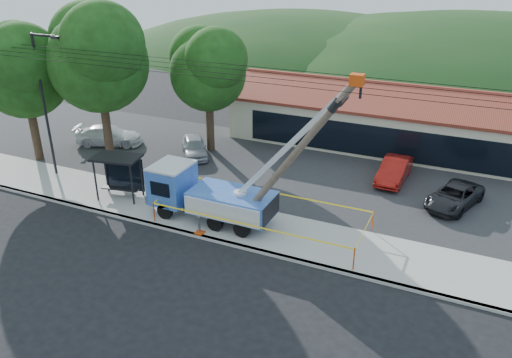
{
  "coord_description": "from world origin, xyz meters",
  "views": [
    {
      "loc": [
        10.1,
        -16.58,
        13.19
      ],
      "look_at": [
        0.26,
        5.0,
        2.41
      ],
      "focal_mm": 35.0,
      "sensor_mm": 36.0,
      "label": 1
    }
  ],
  "objects": [
    {
      "name": "car_white",
      "position": [
        -14.43,
        10.82,
        0.0
      ],
      "size": [
        5.29,
        3.64,
        1.42
      ],
      "primitive_type": "imported",
      "rotation": [
        0.0,
        0.0,
        1.94
      ],
      "color": "white",
      "rests_on": "ground"
    },
    {
      "name": "hill_center",
      "position": [
        10.0,
        55.0,
        0.0
      ],
      "size": [
        89.6,
        64.0,
        32.0
      ],
      "primitive_type": "ellipsoid",
      "color": "#153915",
      "rests_on": "ground"
    },
    {
      "name": "car_red",
      "position": [
        6.1,
        13.05,
        0.0
      ],
      "size": [
        1.7,
        4.35,
        1.41
      ],
      "primitive_type": "imported",
      "rotation": [
        0.0,
        0.0,
        -0.05
      ],
      "color": "maroon",
      "rests_on": "ground"
    },
    {
      "name": "car_silver",
      "position": [
        -7.45,
        11.48,
        0.0
      ],
      "size": [
        3.64,
        4.15,
        1.35
      ],
      "primitive_type": "imported",
      "rotation": [
        0.0,
        0.0,
        0.63
      ],
      "color": "#B2B5B9",
      "rests_on": "ground"
    },
    {
      "name": "utility_truck",
      "position": [
        -1.97,
        3.88,
        1.63
      ],
      "size": [
        11.03,
        3.68,
        8.52
      ],
      "color": "black",
      "rests_on": "ground"
    },
    {
      "name": "hill_west",
      "position": [
        -15.0,
        55.0,
        0.0
      ],
      "size": [
        78.4,
        56.0,
        28.0
      ],
      "primitive_type": "ellipsoid",
      "color": "#153915",
      "rests_on": "ground"
    },
    {
      "name": "curb",
      "position": [
        0.0,
        2.1,
        0.07
      ],
      "size": [
        60.0,
        0.25,
        0.15
      ],
      "primitive_type": "cube",
      "color": "#A9A79E",
      "rests_on": "ground"
    },
    {
      "name": "car_dark",
      "position": [
        9.83,
        10.92,
        0.0
      ],
      "size": [
        3.36,
        4.79,
        1.21
      ],
      "primitive_type": "imported",
      "rotation": [
        0.0,
        0.0,
        -0.34
      ],
      "color": "black",
      "rests_on": "ground"
    },
    {
      "name": "leaning_pole",
      "position": [
        2.86,
        3.65,
        4.73
      ],
      "size": [
        6.06,
        1.96,
        8.47
      ],
      "color": "#4D4332",
      "rests_on": "ground"
    },
    {
      "name": "strip_mall",
      "position": [
        4.0,
        19.98,
        1.88
      ],
      "size": [
        22.5,
        8.53,
        4.67
      ],
      "color": "beige",
      "rests_on": "ground"
    },
    {
      "name": "parking_lot",
      "position": [
        0.0,
        12.0,
        0.05
      ],
      "size": [
        60.0,
        12.0,
        0.1
      ],
      "primitive_type": "cube",
      "color": "#28282B",
      "rests_on": "ground"
    },
    {
      "name": "caution_tape",
      "position": [
        0.91,
        4.24,
        0.97
      ],
      "size": [
        10.82,
        3.86,
        1.11
      ],
      "color": "#E1440C",
      "rests_on": "ground"
    },
    {
      "name": "sidewalk",
      "position": [
        0.0,
        4.0,
        0.07
      ],
      "size": [
        60.0,
        4.0,
        0.15
      ],
      "primitive_type": "cube",
      "color": "#A9A79E",
      "rests_on": "ground"
    },
    {
      "name": "tree_lot",
      "position": [
        -7.0,
        13.0,
        6.21
      ],
      "size": [
        6.3,
        5.6,
        8.94
      ],
      "color": "#332316",
      "rests_on": "ground"
    },
    {
      "name": "tree_west_near",
      "position": [
        -12.0,
        8.0,
        7.52
      ],
      "size": [
        7.56,
        6.72,
        10.8
      ],
      "color": "#332316",
      "rests_on": "ground"
    },
    {
      "name": "streetlight",
      "position": [
        -13.78,
        5.0,
        5.3
      ],
      "size": [
        2.13,
        0.22,
        9.0
      ],
      "color": "black",
      "rests_on": "ground"
    },
    {
      "name": "bus_shelter",
      "position": [
        -7.95,
        4.06,
        2.03
      ],
      "size": [
        2.92,
        2.12,
        2.57
      ],
      "rotation": [
        0.0,
        0.0,
        0.19
      ],
      "color": "black",
      "rests_on": "ground"
    },
    {
      "name": "tree_west_far",
      "position": [
        -17.0,
        6.5,
        6.54
      ],
      "size": [
        6.84,
        6.08,
        9.48
      ],
      "color": "#332316",
      "rests_on": "ground"
    },
    {
      "name": "ground",
      "position": [
        0.0,
        0.0,
        0.0
      ],
      "size": [
        120.0,
        120.0,
        0.0
      ],
      "primitive_type": "plane",
      "color": "black",
      "rests_on": "ground"
    }
  ]
}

